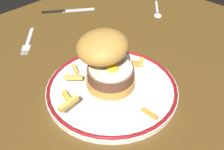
{
  "coord_description": "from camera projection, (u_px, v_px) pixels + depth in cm",
  "views": [
    {
      "loc": [
        -28.19,
        -34.55,
        40.17
      ],
      "look_at": [
        3.19,
        -4.11,
        4.6
      ],
      "focal_mm": 42.3,
      "sensor_mm": 36.0,
      "label": 1
    }
  ],
  "objects": [
    {
      "name": "dinner_plate",
      "position": [
        112.0,
        88.0,
        0.59
      ],
      "size": [
        29.23,
        29.23,
        1.6
      ],
      "color": "white",
      "rests_on": "ground_plane"
    },
    {
      "name": "fork",
      "position": [
        28.0,
        41.0,
        0.75
      ],
      "size": [
        10.53,
        11.74,
        0.36
      ],
      "color": "silver",
      "rests_on": "ground_plane"
    },
    {
      "name": "spoon",
      "position": [
        158.0,
        13.0,
        0.89
      ],
      "size": [
        11.34,
        9.77,
        0.9
      ],
      "color": "silver",
      "rests_on": "ground_plane"
    },
    {
      "name": "burger",
      "position": [
        106.0,
        60.0,
        0.55
      ],
      "size": [
        13.49,
        13.91,
        12.48
      ],
      "color": "#BF8636",
      "rests_on": "dinner_plate"
    },
    {
      "name": "knife",
      "position": [
        64.0,
        11.0,
        0.9
      ],
      "size": [
        15.43,
        11.81,
        0.7
      ],
      "color": "black",
      "rests_on": "ground_plane"
    },
    {
      "name": "fries_pile",
      "position": [
        101.0,
        78.0,
        0.59
      ],
      "size": [
        26.3,
        24.68,
        2.94
      ],
      "color": "gold",
      "rests_on": "dinner_plate"
    },
    {
      "name": "ground_plane",
      "position": [
        90.0,
        96.0,
        0.61
      ],
      "size": [
        125.9,
        98.88,
        4.0
      ],
      "primitive_type": "cube",
      "color": "brown"
    }
  ]
}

